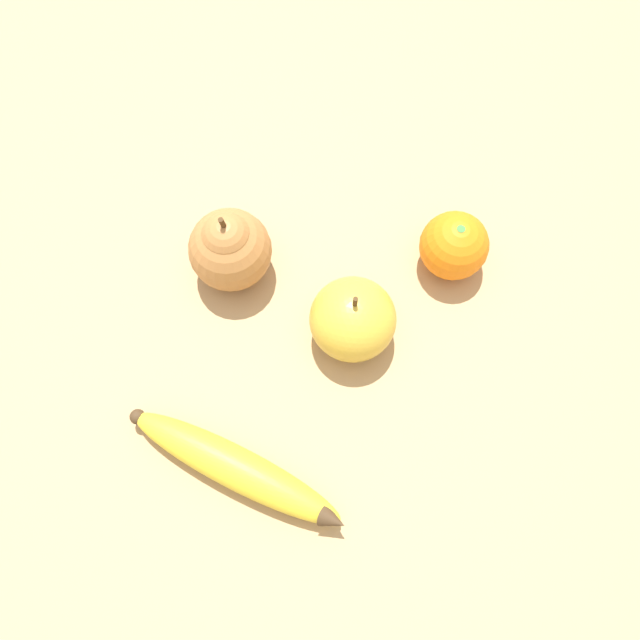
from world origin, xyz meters
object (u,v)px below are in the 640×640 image
(banana, at_px, (237,468))
(pear, at_px, (230,248))
(orange, at_px, (454,246))
(apple, at_px, (353,319))

(banana, relative_size, pear, 1.95)
(orange, height_order, apple, apple)
(apple, bearing_deg, orange, 98.71)
(pear, bearing_deg, apple, 30.02)
(orange, height_order, pear, pear)
(apple, bearing_deg, pear, -149.98)
(banana, height_order, pear, pear)
(banana, xyz_separation_m, apple, (-0.07, 0.16, 0.02))
(apple, bearing_deg, banana, -66.98)
(orange, bearing_deg, pear, -116.98)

